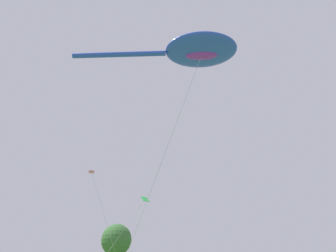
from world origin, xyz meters
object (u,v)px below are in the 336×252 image
object	(u,v)px
small_kite_diamond_red	(92,174)
tree_broad_distant	(116,240)
small_kite_triangle_green	(141,205)
big_show_kite	(197,51)

from	to	relation	value
small_kite_diamond_red	tree_broad_distant	world-z (taller)	tree_broad_distant
small_kite_triangle_green	tree_broad_distant	xyz separation A→B (m)	(13.10, 31.50, 0.51)
big_show_kite	small_kite_triangle_green	distance (m)	13.36
small_kite_diamond_red	small_kite_triangle_green	size ratio (longest dim) A/B	1.34
small_kite_triangle_green	tree_broad_distant	bearing A→B (deg)	157.34
tree_broad_distant	small_kite_triangle_green	bearing A→B (deg)	-112.58
big_show_kite	small_kite_triangle_green	world-z (taller)	big_show_kite
small_kite_triangle_green	small_kite_diamond_red	bearing A→B (deg)	-134.06
small_kite_triangle_green	tree_broad_distant	size ratio (longest dim) A/B	0.72
small_kite_diamond_red	tree_broad_distant	bearing A→B (deg)	21.72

